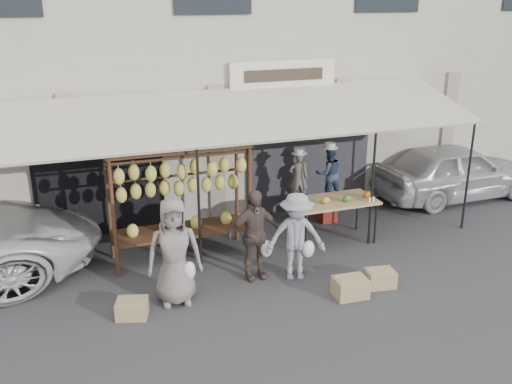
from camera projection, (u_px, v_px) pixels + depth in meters
ground_plane at (275, 290)px, 9.77m from camera, size 90.00×90.00×0.00m
shophouse at (181, 42)px, 14.32m from camera, size 24.00×6.15×7.30m
awning at (233, 116)px, 10.94m from camera, size 10.00×2.35×2.92m
banana_rack at (179, 180)px, 10.43m from camera, size 2.60×0.90×2.24m
produce_table at (334, 202)px, 11.37m from camera, size 1.70×0.90×1.04m
vendor_left at (298, 178)px, 12.22m from camera, size 0.48×0.38×1.17m
vendor_right at (329, 173)px, 12.35m from camera, size 0.62×0.50×1.22m
customer_left at (174, 252)px, 9.12m from camera, size 0.94×0.67×1.80m
customer_mid at (254, 235)px, 9.94m from camera, size 0.98×0.44×1.65m
customer_right at (296, 237)px, 9.93m from camera, size 1.15×0.84×1.60m
stool_left at (298, 214)px, 12.49m from camera, size 0.37×0.37×0.47m
stool_right at (327, 210)px, 12.64m from camera, size 0.45×0.45×0.50m
crate_near_a at (350, 287)px, 9.52m from camera, size 0.57×0.45×0.33m
crate_near_b at (380, 278)px, 9.86m from camera, size 0.54×0.44×0.29m
crate_far at (132, 308)px, 8.93m from camera, size 0.56×0.49×0.29m
sedan at (455, 171)px, 13.92m from camera, size 4.10×1.70×1.39m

